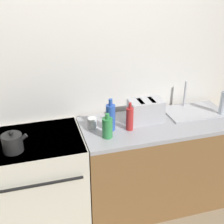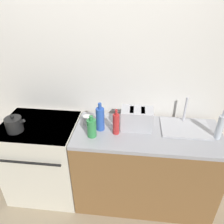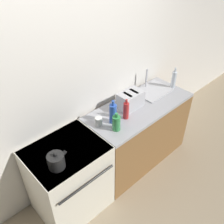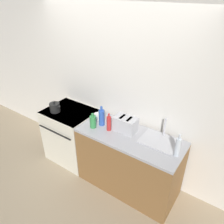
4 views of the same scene
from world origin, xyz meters
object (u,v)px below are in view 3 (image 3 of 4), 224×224
object	(u,v)px
stove	(69,179)
kettle	(56,161)
bottle_clear	(174,80)
bottle_red	(126,110)
toaster	(131,100)
bottle_blue	(113,113)
bottle_green	(116,123)
cup_white	(99,121)

from	to	relation	value
stove	kettle	distance (m)	0.57
bottle_clear	bottle_red	bearing A→B (deg)	-178.25
kettle	bottle_red	world-z (taller)	bottle_red
toaster	bottle_red	world-z (taller)	bottle_red
bottle_red	stove	bearing A→B (deg)	175.94
stove	toaster	xyz separation A→B (m)	(1.01, 0.06, 0.56)
toaster	bottle_blue	world-z (taller)	bottle_blue
bottle_blue	bottle_clear	world-z (taller)	bottle_clear
kettle	toaster	bearing A→B (deg)	8.82
stove	bottle_blue	xyz separation A→B (m)	(0.65, -0.01, 0.58)
kettle	bottle_green	size ratio (longest dim) A/B	0.92
bottle_clear	bottle_green	bearing A→B (deg)	-175.15
stove	bottle_green	size ratio (longest dim) A/B	4.25
stove	bottle_blue	bearing A→B (deg)	-0.81
toaster	bottle_blue	size ratio (longest dim) A/B	1.06
bottle_clear	cup_white	world-z (taller)	bottle_clear
bottle_green	bottle_clear	bearing A→B (deg)	4.85
cup_white	bottle_green	bearing A→B (deg)	-66.17
kettle	cup_white	bearing A→B (deg)	16.05
bottle_red	bottle_clear	bearing A→B (deg)	1.75
bottle_green	bottle_clear	world-z (taller)	bottle_clear
toaster	bottle_clear	size ratio (longest dim) A/B	1.03
toaster	bottle_blue	xyz separation A→B (m)	(-0.35, -0.06, 0.02)
kettle	toaster	size ratio (longest dim) A/B	0.65
bottle_red	bottle_blue	world-z (taller)	bottle_blue
bottle_green	toaster	bearing A→B (deg)	23.87
toaster	bottle_green	world-z (taller)	bottle_green
bottle_green	bottle_blue	bearing A→B (deg)	62.45
toaster	cup_white	size ratio (longest dim) A/B	3.24
stove	bottle_clear	xyz separation A→B (m)	(1.76, -0.03, 0.58)
bottle_blue	bottle_clear	distance (m)	1.11
kettle	bottle_blue	size ratio (longest dim) A/B	0.69
kettle	toaster	world-z (taller)	toaster
bottle_clear	cup_white	distance (m)	1.26
kettle	bottle_green	world-z (taller)	bottle_green
bottle_clear	cup_white	bearing A→B (deg)	175.61
bottle_green	cup_white	size ratio (longest dim) A/B	2.31
stove	bottle_green	bearing A→B (deg)	-12.18
kettle	bottle_red	size ratio (longest dim) A/B	0.78
stove	cup_white	xyz separation A→B (m)	(0.51, 0.07, 0.50)
stove	bottle_blue	world-z (taller)	bottle_blue
stove	cup_white	world-z (taller)	cup_white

